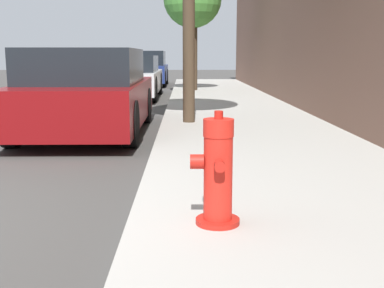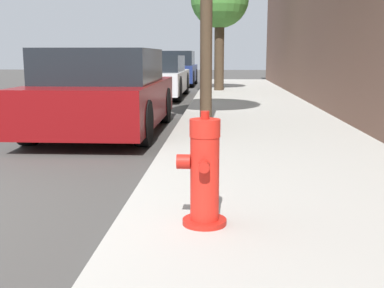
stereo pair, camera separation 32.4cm
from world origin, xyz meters
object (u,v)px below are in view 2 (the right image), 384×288
Objects in this scene: fire_hydrant at (204,174)px; parked_car_near at (105,93)px; parked_car_mid at (157,77)px; parked_car_far at (174,69)px; street_tree_far at (220,0)px.

fire_hydrant is 0.19× the size of parked_car_near.
parked_car_near is at bearing -89.76° from parked_car_mid.
parked_car_far is at bearing 90.41° from parked_car_near.
fire_hydrant is 0.20× the size of parked_car_far.
street_tree_far reaches higher than fire_hydrant.
street_tree_far is (0.04, 12.87, 2.52)m from fire_hydrant.
street_tree_far is (1.94, -4.67, 2.32)m from parked_car_far.
parked_car_far is (-0.06, 6.07, 0.07)m from parked_car_mid.
parked_car_far is at bearing 96.19° from fire_hydrant.
parked_car_far is (-1.90, 17.54, 0.21)m from fire_hydrant.
parked_car_far is 1.00× the size of street_tree_far.
street_tree_far reaches higher than parked_car_near.
fire_hydrant is at bearing -80.90° from parked_car_mid.
fire_hydrant is 13.12m from street_tree_far.
fire_hydrant is at bearing -90.16° from street_tree_far.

